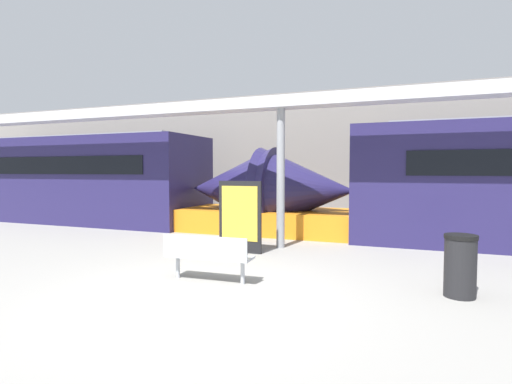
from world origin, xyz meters
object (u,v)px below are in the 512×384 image
at_px(support_column_near, 281,179).
at_px(train_right, 81,181).
at_px(bench_near, 207,254).
at_px(trash_bin, 460,266).
at_px(poster_board, 240,216).

bearing_deg(support_column_near, train_right, 164.84).
distance_m(bench_near, support_column_near, 3.63).
relative_size(bench_near, support_column_near, 0.45).
xyz_separation_m(trash_bin, support_column_near, (-3.71, 2.74, 1.24)).
bearing_deg(support_column_near, poster_board, -126.41).
bearing_deg(train_right, bench_near, -34.18).
relative_size(bench_near, poster_board, 0.93).
bearing_deg(poster_board, trash_bin, -22.27).
height_order(trash_bin, support_column_near, support_column_near).
bearing_deg(bench_near, support_column_near, 83.62).
relative_size(train_right, trash_bin, 16.32).
relative_size(train_right, poster_board, 9.24).
bearing_deg(train_right, support_column_near, -15.16).
bearing_deg(support_column_near, bench_near, -93.87).
bearing_deg(bench_near, trash_bin, 7.09).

